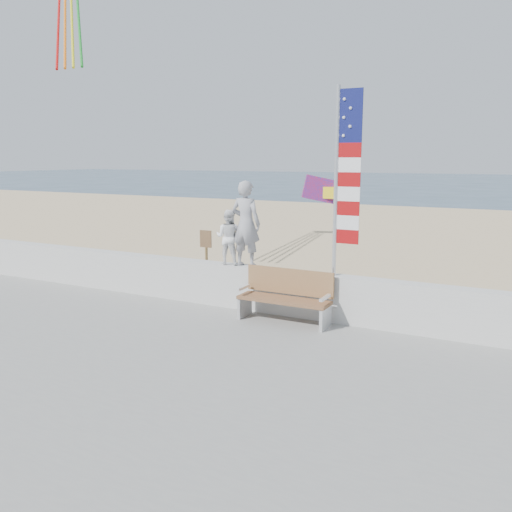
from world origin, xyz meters
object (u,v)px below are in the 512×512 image
at_px(child, 229,237).
at_px(flag, 343,174).
at_px(adult, 246,224).
at_px(bench, 286,295).

height_order(child, flag, flag).
bearing_deg(adult, bench, 159.16).
distance_m(adult, child, 0.51).
xyz_separation_m(adult, child, (-0.41, 0.00, -0.30)).
relative_size(child, flag, 0.33).
height_order(adult, bench, adult).
relative_size(child, bench, 0.64).
bearing_deg(flag, child, 179.99).
bearing_deg(child, flag, 171.82).
xyz_separation_m(adult, flag, (2.04, -0.00, 1.03)).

